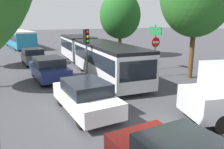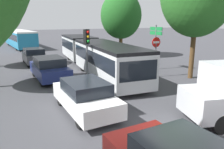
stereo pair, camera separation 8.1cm
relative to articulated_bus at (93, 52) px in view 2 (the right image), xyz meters
name	(u,v)px [view 2 (the right image)]	position (x,y,z in m)	size (l,w,h in m)	color
articulated_bus	(93,52)	(0.00, 0.00, 0.00)	(4.03, 16.29, 2.40)	silver
city_bus_rear	(20,38)	(-3.89, 19.18, 0.07)	(3.59, 11.88, 2.52)	teal
queued_car_white	(85,96)	(-3.81, -8.30, -0.65)	(1.82, 4.16, 1.44)	white
queued_car_navy	(49,68)	(-4.00, -1.97, -0.60)	(1.95, 4.47, 1.54)	navy
queued_car_graphite	(34,56)	(-4.06, 4.47, -0.65)	(1.83, 4.18, 1.44)	#47474C
traffic_light	(87,44)	(-1.93, -3.77, 1.12)	(0.38, 0.40, 3.40)	#56595E
no_entry_sign	(156,51)	(2.80, -4.74, 0.49)	(0.70, 0.08, 2.82)	#56595E
direction_sign_post	(156,38)	(4.38, -2.69, 1.17)	(0.13, 1.40, 3.60)	#56595E
tree_right_mid	(121,17)	(5.34, 4.56, 2.97)	(4.42, 4.42, 7.00)	#51381E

